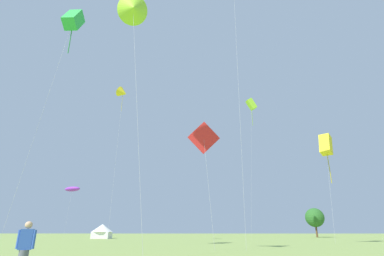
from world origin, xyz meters
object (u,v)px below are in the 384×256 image
Objects in this scene: kite_green_box at (73,20)px; kite_red_diamond at (204,138)px; festival_tent_left at (102,231)px; kite_lime_box at (251,105)px; kite_yellow_delta at (123,93)px; tree_distant_left at (315,218)px; kite_purple_parafoil at (72,189)px; person_spectator at (24,252)px; kite_lime_delta at (133,9)px; kite_yellow_box at (326,145)px.

kite_red_diamond is at bearing 3.04° from kite_green_box.
kite_green_box is 43.66m from festival_tent_left.
kite_green_box is at bearing -127.32° from kite_lime_box.
kite_red_diamond is 2.61× the size of festival_tent_left.
kite_yellow_delta is 3.71× the size of tree_distant_left.
kite_red_diamond reaches higher than kite_purple_parafoil.
person_spectator is 76.15m from tree_distant_left.
person_spectator is (21.16, -53.22, -9.08)m from kite_purple_parafoil.
kite_lime_box is at bearing 70.38° from person_spectator.
kite_purple_parafoil is 49.27m from kite_lime_delta.
kite_red_diamond is at bearing -61.60° from festival_tent_left.
kite_yellow_box is 45.61m from festival_tent_left.
kite_yellow_delta reaches higher than kite_red_diamond.
kite_red_diamond is 6.49× the size of person_spectator.
festival_tent_left is (-13.97, 53.51, 0.70)m from person_spectator.
kite_purple_parafoil reaches higher than festival_tent_left.
kite_lime_box is at bearing 108.74° from kite_yellow_box.
kite_purple_parafoil is at bearing 111.68° from person_spectator.
kite_purple_parafoil is 45.62m from kite_red_diamond.
kite_lime_delta is at bearing -74.08° from kite_yellow_delta.
kite_purple_parafoil reaches higher than person_spectator.
kite_red_diamond is at bearing -119.79° from tree_distant_left.
kite_green_box reaches higher than kite_lime_delta.
kite_yellow_delta reaches higher than kite_purple_parafoil.
tree_distant_left is (17.69, 18.52, -22.88)m from kite_lime_box.
kite_yellow_delta is 6.00× the size of festival_tent_left.
kite_lime_delta is 68.99m from tree_distant_left.
kite_lime_box reaches higher than kite_red_diamond.
kite_yellow_box is 0.50× the size of kite_lime_box.
kite_lime_delta is at bearing -63.94° from kite_purple_parafoil.
tree_distant_left is at bearing 62.49° from person_spectator.
kite_yellow_box is 39.58m from tree_distant_left.
kite_green_box is at bearing 116.18° from person_spectator.
kite_lime_box is at bearing -6.34° from kite_purple_parafoil.
festival_tent_left is (-14.12, 43.86, -17.07)m from kite_lime_delta.
kite_lime_delta is (-23.55, -20.83, 5.63)m from kite_yellow_box.
kite_lime_box reaches higher than tree_distant_left.
kite_purple_parafoil is 57.99m from person_spectator.
festival_tent_left is (-37.67, 23.03, -11.43)m from kite_yellow_box.
kite_yellow_delta is at bearing 101.71° from person_spectator.
kite_lime_box is at bearing 70.52° from kite_red_diamond.
kite_purple_parafoil is 58.30m from tree_distant_left.
kite_yellow_box is at bearing 52.13° from person_spectator.
kite_green_box is 5.64× the size of festival_tent_left.
kite_lime_box reaches higher than kite_purple_parafoil.
festival_tent_left is 0.62× the size of tree_distant_left.
kite_yellow_box is at bearing -12.00° from kite_yellow_delta.
kite_red_diamond is 0.39× the size of kite_lime_box.
kite_yellow_delta is 29.24m from kite_lime_delta.
kite_yellow_delta is at bearing 105.92° from kite_lime_delta.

